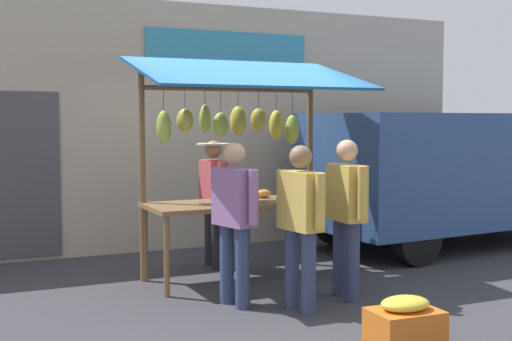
# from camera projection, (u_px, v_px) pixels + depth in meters

# --- Properties ---
(ground_plane) EXTENTS (40.00, 40.00, 0.00)m
(ground_plane) POSITION_uv_depth(u_px,v_px,m) (245.00, 279.00, 7.89)
(ground_plane) COLOR #38383D
(street_backdrop) EXTENTS (9.00, 0.30, 3.40)m
(street_backdrop) POSITION_uv_depth(u_px,v_px,m) (177.00, 127.00, 9.73)
(street_backdrop) COLOR #B2A893
(street_backdrop) RESTS_ON ground
(market_stall) EXTENTS (2.50, 1.46, 2.50)m
(market_stall) POSITION_uv_depth(u_px,v_px,m) (244.00, 140.00, 7.86)
(market_stall) COLOR brown
(market_stall) RESTS_ON ground
(vendor_with_sunhat) EXTENTS (0.40, 0.67, 1.54)m
(vendor_with_sunhat) POSITION_uv_depth(u_px,v_px,m) (213.00, 194.00, 8.47)
(vendor_with_sunhat) COLOR #232328
(vendor_with_sunhat) RESTS_ON ground
(shopper_in_grey_tee) EXTENTS (0.32, 0.67, 1.58)m
(shopper_in_grey_tee) POSITION_uv_depth(u_px,v_px,m) (235.00, 213.00, 6.70)
(shopper_in_grey_tee) COLOR navy
(shopper_in_grey_tee) RESTS_ON ground
(shopper_in_striped_shirt) EXTENTS (0.28, 0.67, 1.56)m
(shopper_in_striped_shirt) POSITION_uv_depth(u_px,v_px,m) (300.00, 217.00, 6.49)
(shopper_in_striped_shirt) COLOR navy
(shopper_in_striped_shirt) RESTS_ON ground
(shopper_with_ponytail) EXTENTS (0.25, 0.69, 1.60)m
(shopper_with_ponytail) POSITION_uv_depth(u_px,v_px,m) (346.00, 208.00, 6.97)
(shopper_with_ponytail) COLOR navy
(shopper_with_ponytail) RESTS_ON ground
(parked_van) EXTENTS (4.54, 2.22, 1.88)m
(parked_van) POSITION_uv_depth(u_px,v_px,m) (448.00, 167.00, 9.91)
(parked_van) COLOR #2D4C84
(parked_van) RESTS_ON ground
(produce_crate_near) EXTENTS (0.56, 0.43, 0.41)m
(produce_crate_near) POSITION_uv_depth(u_px,v_px,m) (405.00, 324.00, 5.53)
(produce_crate_near) COLOR #D1661E
(produce_crate_near) RESTS_ON ground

